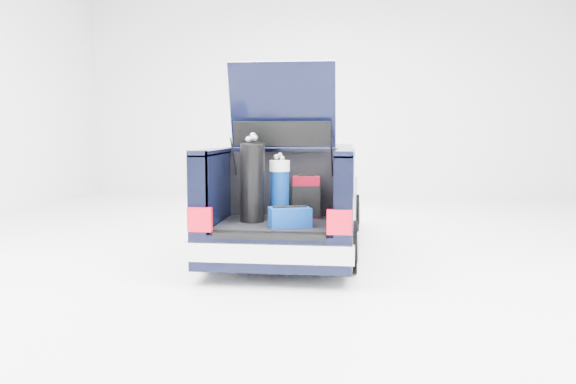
# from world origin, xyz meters

# --- Properties ---
(ground) EXTENTS (14.00, 14.00, 0.00)m
(ground) POSITION_xyz_m (0.00, 0.00, 0.00)
(ground) COLOR white
(ground) RESTS_ON ground
(car) EXTENTS (1.87, 4.65, 2.47)m
(car) POSITION_xyz_m (-0.00, 0.11, 0.67)
(car) COLOR black
(car) RESTS_ON ground
(red_suitcase) EXTENTS (0.33, 0.23, 0.53)m
(red_suitcase) POSITION_xyz_m (0.30, -1.09, 0.85)
(red_suitcase) COLOR maroon
(red_suitcase) RESTS_ON car
(black_golf_bag) EXTENTS (0.38, 0.42, 1.02)m
(black_golf_bag) POSITION_xyz_m (-0.29, -1.49, 1.06)
(black_golf_bag) COLOR black
(black_golf_bag) RESTS_ON car
(blue_golf_bag) EXTENTS (0.28, 0.28, 0.80)m
(blue_golf_bag) POSITION_xyz_m (-0.00, -1.28, 0.96)
(blue_golf_bag) COLOR black
(blue_golf_bag) RESTS_ON car
(blue_duffel) EXTENTS (0.51, 0.42, 0.23)m
(blue_duffel) POSITION_xyz_m (0.18, -1.77, 0.71)
(blue_duffel) COLOR navy
(blue_duffel) RESTS_ON car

